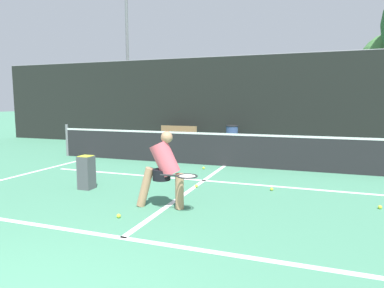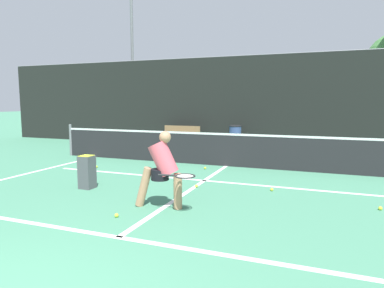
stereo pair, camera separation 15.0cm
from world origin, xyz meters
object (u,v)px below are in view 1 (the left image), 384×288
at_px(player_practicing, 164,168).
at_px(courtside_bench, 178,136).
at_px(trash_bin, 232,137).
at_px(ball_hopper, 86,172).
at_px(parked_car, 327,128).

bearing_deg(player_practicing, courtside_bench, 102.19).
relative_size(courtside_bench, trash_bin, 1.67).
height_order(ball_hopper, trash_bin, trash_bin).
distance_m(trash_bin, parked_car, 5.25).
bearing_deg(trash_bin, courtside_bench, -177.54).
height_order(ball_hopper, parked_car, parked_car).
height_order(player_practicing, trash_bin, player_practicing).
xyz_separation_m(ball_hopper, courtside_bench, (-0.69, 6.79, 0.09)).
bearing_deg(ball_hopper, courtside_bench, 95.78).
distance_m(ball_hopper, parked_car, 11.91).
xyz_separation_m(courtside_bench, parked_car, (5.72, 4.00, 0.16)).
height_order(player_practicing, courtside_bench, player_practicing).
height_order(player_practicing, ball_hopper, player_practicing).
distance_m(player_practicing, parked_car, 11.80).
xyz_separation_m(ball_hopper, parked_car, (5.03, 10.79, 0.26)).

